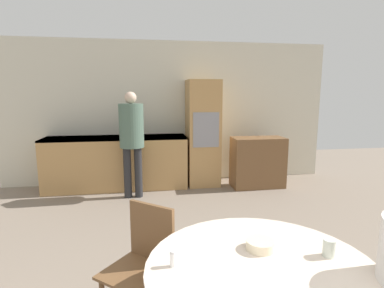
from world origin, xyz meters
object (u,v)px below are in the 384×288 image
at_px(sideboard, 258,162).
at_px(bowl_near, 260,245).
at_px(oven_unit, 203,133).
at_px(cup, 329,248).
at_px(chair_far_left, 144,259).
at_px(person_standing, 132,133).

bearing_deg(sideboard, bowl_near, -111.16).
xyz_separation_m(oven_unit, cup, (-0.05, -3.89, -0.13)).
distance_m(sideboard, chair_far_left, 3.60).
bearing_deg(chair_far_left, bowl_near, 4.98).
bearing_deg(person_standing, chair_far_left, -86.38).
relative_size(oven_unit, cup, 19.34).
height_order(cup, bowl_near, cup).
distance_m(chair_far_left, bowl_near, 0.87).
bearing_deg(oven_unit, cup, -90.76).
xyz_separation_m(person_standing, cup, (1.19, -3.35, -0.22)).
height_order(person_standing, cup, person_standing).
relative_size(sideboard, person_standing, 0.55).
distance_m(oven_unit, cup, 3.89).
bearing_deg(bowl_near, sideboard, 68.84).
xyz_separation_m(oven_unit, chair_far_left, (-1.07, -3.30, -0.45)).
bearing_deg(person_standing, sideboard, 5.84).
xyz_separation_m(sideboard, person_standing, (-2.18, -0.22, 0.59)).
distance_m(oven_unit, sideboard, 1.11).
height_order(oven_unit, bowl_near, oven_unit).
relative_size(oven_unit, sideboard, 2.06).
relative_size(oven_unit, bowl_near, 11.49).
xyz_separation_m(oven_unit, sideboard, (0.94, -0.32, -0.50)).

